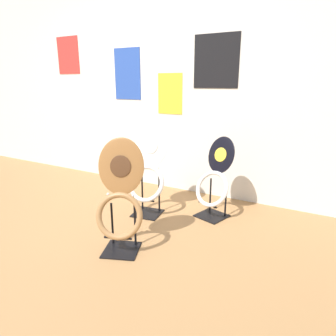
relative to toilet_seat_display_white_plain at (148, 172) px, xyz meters
name	(u,v)px	position (x,y,z in m)	size (l,w,h in m)	color
ground_plane	(15,251)	(-0.55, -1.17, -0.45)	(14.00, 14.00, 0.00)	#A37547
wall_back	(147,85)	(-0.55, 0.85, 0.85)	(8.00, 0.07, 2.60)	silver
toilet_seat_display_white_plain	(148,172)	(0.00, 0.00, 0.00)	(0.42, 0.38, 0.92)	black
toilet_seat_display_woodgrain	(120,200)	(0.20, -0.72, -0.02)	(0.45, 0.39, 0.92)	black
toilet_seat_display_jazz_black	(214,183)	(0.63, 0.25, -0.09)	(0.42, 0.39, 0.82)	black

